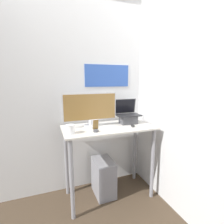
{
  "coord_description": "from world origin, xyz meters",
  "views": [
    {
      "loc": [
        -0.71,
        -1.66,
        1.5
      ],
      "look_at": [
        0.04,
        0.28,
        1.11
      ],
      "focal_mm": 28.0,
      "sensor_mm": 36.0,
      "label": 1
    }
  ],
  "objects": [
    {
      "name": "ground_plane",
      "position": [
        0.0,
        0.0,
        0.0
      ],
      "size": [
        12.0,
        12.0,
        0.0
      ],
      "primitive_type": "plane",
      "color": "#473828"
    },
    {
      "name": "laptop",
      "position": [
        0.29,
        0.35,
        1.02
      ],
      "size": [
        0.31,
        0.23,
        0.31
      ],
      "color": "#4C4C51",
      "rests_on": "desk"
    },
    {
      "name": "computer_tower",
      "position": [
        -0.06,
        0.33,
        0.24
      ],
      "size": [
        0.24,
        0.38,
        0.48
      ],
      "color": "gray",
      "rests_on": "ground_plane"
    },
    {
      "name": "mouse",
      "position": [
        0.27,
        0.17,
        0.95
      ],
      "size": [
        0.04,
        0.07,
        0.03
      ],
      "color": "#262626",
      "rests_on": "desk"
    },
    {
      "name": "monitor",
      "position": [
        -0.21,
        0.36,
        1.14
      ],
      "size": [
        0.65,
        0.17,
        0.41
      ],
      "color": "silver",
      "rests_on": "desk"
    },
    {
      "name": "desk",
      "position": [
        0.0,
        0.28,
        0.75
      ],
      "size": [
        1.11,
        0.57,
        0.93
      ],
      "color": "beige",
      "rests_on": "ground_plane"
    },
    {
      "name": "wall_back",
      "position": [
        0.0,
        0.65,
        1.3
      ],
      "size": [
        6.0,
        0.06,
        2.6
      ],
      "color": "silver",
      "rests_on": "ground_plane"
    },
    {
      "name": "mug",
      "position": [
        -0.48,
        0.16,
        0.98
      ],
      "size": [
        0.09,
        0.09,
        0.1
      ],
      "color": "white",
      "rests_on": "desk"
    },
    {
      "name": "keyboard",
      "position": [
        0.05,
        0.14,
        0.94
      ],
      "size": [
        0.35,
        0.11,
        0.02
      ],
      "color": "white",
      "rests_on": "desk"
    },
    {
      "name": "cell_phone",
      "position": [
        -0.21,
        0.14,
        0.98
      ],
      "size": [
        0.07,
        0.06,
        0.14
      ],
      "color": "#4C4C51",
      "rests_on": "desk"
    },
    {
      "name": "wall_side_right",
      "position": [
        0.64,
        0.0,
        1.3
      ],
      "size": [
        0.05,
        6.0,
        2.6
      ],
      "color": "silver",
      "rests_on": "ground_plane"
    }
  ]
}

